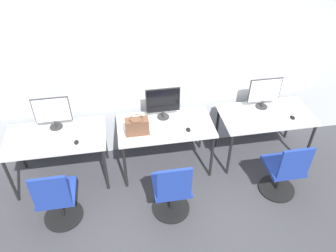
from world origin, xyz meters
name	(u,v)px	position (x,y,z in m)	size (l,w,h in m)	color
ground_plane	(170,183)	(0.00, 0.00, 0.00)	(20.00, 20.00, 0.00)	#3D3D42
wall_back	(159,65)	(0.00, 0.83, 1.40)	(12.00, 0.05, 2.80)	silver
desk_left	(56,141)	(-1.43, 0.35, 0.68)	(1.28, 0.71, 0.75)	silver
monitor_left	(52,112)	(-1.43, 0.56, 1.00)	(0.46, 0.17, 0.46)	#2D2D2D
keyboard_left	(53,144)	(-1.43, 0.20, 0.76)	(0.44, 0.13, 0.02)	silver
mouse_left	(76,142)	(-1.15, 0.18, 0.77)	(0.06, 0.09, 0.03)	black
office_chair_left	(58,200)	(-1.41, -0.38, 0.38)	(0.48, 0.48, 0.92)	black
desk_center	(165,130)	(0.00, 0.35, 0.68)	(1.28, 0.71, 0.75)	silver
monitor_center	(163,102)	(0.00, 0.54, 1.00)	(0.46, 0.17, 0.46)	#2D2D2D
keyboard_center	(167,132)	(0.00, 0.20, 0.76)	(0.44, 0.13, 0.02)	silver
mouse_center	(188,130)	(0.28, 0.19, 0.77)	(0.06, 0.09, 0.03)	black
office_chair_center	(172,192)	(-0.06, -0.49, 0.38)	(0.48, 0.48, 0.92)	black
desk_right	(266,119)	(1.43, 0.35, 0.68)	(1.28, 0.71, 0.75)	silver
monitor_right	(264,92)	(1.43, 0.54, 1.00)	(0.46, 0.17, 0.46)	#2D2D2D
keyboard_right	(271,120)	(1.43, 0.22, 0.76)	(0.44, 0.13, 0.02)	silver
mouse_right	(293,117)	(1.74, 0.21, 0.77)	(0.06, 0.09, 0.03)	black
office_chair_right	(284,173)	(1.42, -0.41, 0.38)	(0.48, 0.48, 0.92)	black
handbag	(137,126)	(-0.38, 0.25, 0.87)	(0.30, 0.18, 0.25)	brown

